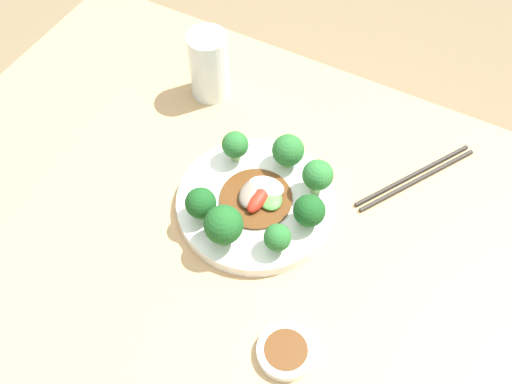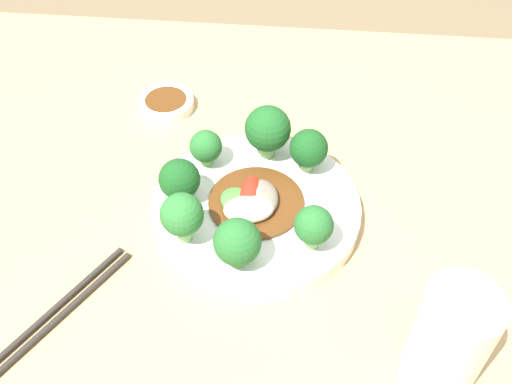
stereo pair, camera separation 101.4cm
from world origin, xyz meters
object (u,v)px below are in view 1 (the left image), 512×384
Objects in this scene: broccoli_north at (288,151)px; broccoli_east at (309,211)px; plate at (256,203)px; broccoli_northwest at (235,145)px; drinking_glass at (209,65)px; sauce_dish at (286,351)px; stirfry_center at (259,195)px; chopsticks at (415,177)px; broccoli_southwest at (201,203)px; broccoli_northeast at (318,176)px; broccoli_south at (224,225)px; broccoli_southeast at (277,238)px.

broccoli_east is at bearing -47.98° from broccoli_north.
plate is at bearing 179.90° from broccoli_east.
plate is at bearing -39.67° from broccoli_northwest.
drinking_glass is 0.51m from sauce_dish.
stirfry_center is at bearing -42.78° from drinking_glass.
broccoli_northwest is 0.08m from broccoli_north.
broccoli_north reaches higher than sauce_dish.
chopsticks is at bearing 23.26° from broccoli_northwest.
stirfry_center is at bearing -36.16° from broccoli_northwest.
broccoli_east is (0.15, 0.07, -0.00)m from broccoli_southwest.
broccoli_north is at bearing 132.02° from broccoli_east.
drinking_glass reaches higher than broccoli_northwest.
broccoli_northeast is 0.18m from chopsticks.
broccoli_southwest is at bearing -137.69° from chopsticks.
drinking_glass is at bearing 154.73° from broccoli_northeast.
sauce_dish reaches higher than chopsticks.
broccoli_east is 0.12m from broccoli_north.
stirfry_center is at bearing -142.45° from broccoli_northeast.
broccoli_southeast is at bearing 18.47° from broccoli_south.
broccoli_east is at bearing -123.45° from chopsticks.
broccoli_east reaches higher than stirfry_center.
plate is 0.27m from chopsticks.
sauce_dish is (0.15, -0.19, -0.00)m from plate.
sauce_dish is (-0.06, -0.37, 0.00)m from chopsticks.
broccoli_southwest is 0.45× the size of drinking_glass.
plate is 4.40× the size of broccoli_east.
broccoli_southeast is (0.14, -0.12, -0.01)m from broccoli_northwest.
broccoli_south is 1.19× the size of broccoli_north.
broccoli_south is (0.05, -0.02, 0.01)m from broccoli_southwest.
stirfry_center is 0.54× the size of chopsticks.
broccoli_north reaches higher than broccoli_northwest.
plate is 0.10m from broccoli_north.
plate is 1.96× the size of drinking_glass.
stirfry_center is 1.44× the size of sauce_dish.
broccoli_east is (0.09, -0.00, 0.04)m from plate.
plate is 0.10m from broccoli_southeast.
broccoli_southeast is 0.36m from drinking_glass.
broccoli_south is at bearing -95.70° from stirfry_center.
plate is 4.14× the size of broccoli_north.
plate is at bearing 85.90° from broccoli_south.
broccoli_northwest is 0.50× the size of stirfry_center.
broccoli_northwest is at bearing 131.08° from sauce_dish.
broccoli_southwest is 0.16m from broccoli_east.
broccoli_northwest is 1.14× the size of broccoli_southeast.
broccoli_southeast is 0.16m from sauce_dish.
broccoli_southeast is at bearing -69.04° from broccoli_north.
broccoli_north is (0.02, 0.17, -0.01)m from broccoli_south.
broccoli_east is 0.21m from chopsticks.
broccoli_north is at bearing 84.20° from broccoli_south.
chopsticks is (0.40, -0.01, -0.06)m from drinking_glass.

